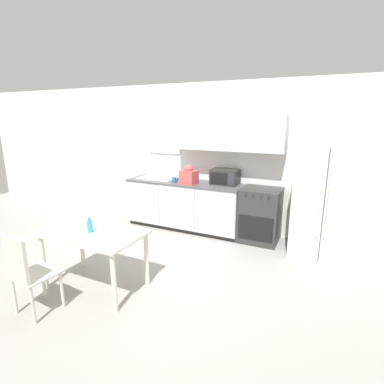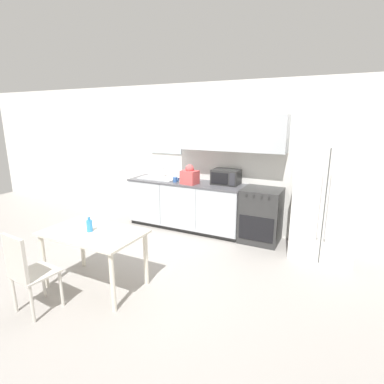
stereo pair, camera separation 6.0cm
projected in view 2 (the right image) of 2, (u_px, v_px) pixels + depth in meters
ground_plane at (146, 266)px, 4.31m from camera, size 12.00×12.00×0.00m
wall_back at (207, 153)px, 5.62m from camera, size 12.00×0.38×2.70m
kitchen_counter at (186, 205)px, 5.71m from camera, size 2.24×0.65×0.91m
oven_range at (261, 215)px, 5.09m from camera, size 0.65×0.62×0.92m
refrigerator at (326, 201)px, 4.49m from camera, size 0.89×0.82×1.72m
kitchen_sink at (159, 178)px, 5.86m from camera, size 0.73×0.43×0.22m
microwave at (226, 177)px, 5.34m from camera, size 0.48×0.35×0.27m
coffee_mug at (175, 180)px, 5.53m from camera, size 0.12×0.08×0.10m
grocery_bag_0 at (190, 176)px, 5.38m from camera, size 0.31×0.27×0.35m
dining_table at (93, 240)px, 3.67m from camera, size 1.22×0.74×0.73m
dining_chair_near at (25, 269)px, 3.15m from camera, size 0.44×0.44×0.93m
drink_bottle at (89, 225)px, 3.63m from camera, size 0.07×0.07×0.21m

